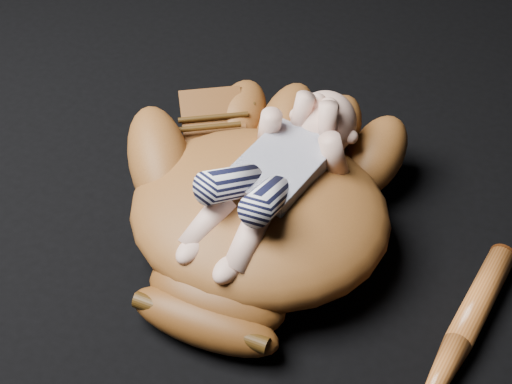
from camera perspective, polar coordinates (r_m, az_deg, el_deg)
baseball_glove at (r=1.10m, az=0.26°, el=-0.80°), size 0.50×0.56×0.17m
newborn_baby at (r=1.06m, az=0.99°, el=1.23°), size 0.20×0.37×0.15m
baseball_bat at (r=1.04m, az=14.01°, el=-11.48°), size 0.06×0.40×0.04m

